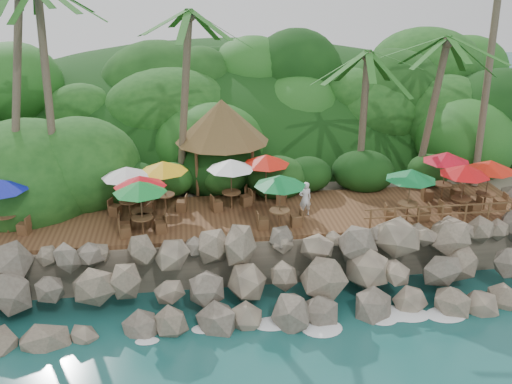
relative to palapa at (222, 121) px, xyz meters
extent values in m
plane|color=#19514F|center=(1.25, -10.02, -5.79)|extent=(140.00, 140.00, 0.00)
cube|color=gray|center=(1.25, 5.98, -4.74)|extent=(32.00, 25.20, 2.10)
ellipsoid|color=#143811|center=(1.25, 13.48, -5.79)|extent=(44.80, 28.00, 15.40)
cube|color=brown|center=(1.25, -4.02, -3.59)|extent=(26.00, 5.00, 0.20)
ellipsoid|color=white|center=(-7.75, -9.72, -5.76)|extent=(1.20, 0.80, 0.06)
ellipsoid|color=white|center=(-4.75, -9.72, -5.76)|extent=(1.20, 0.80, 0.06)
ellipsoid|color=white|center=(-1.75, -9.72, -5.76)|extent=(1.20, 0.80, 0.06)
ellipsoid|color=white|center=(1.25, -9.72, -5.76)|extent=(1.20, 0.80, 0.06)
ellipsoid|color=white|center=(4.25, -9.72, -5.76)|extent=(1.20, 0.80, 0.06)
ellipsoid|color=white|center=(7.25, -9.72, -5.76)|extent=(1.20, 0.80, 0.06)
ellipsoid|color=white|center=(10.25, -9.72, -5.76)|extent=(1.20, 0.80, 0.06)
cylinder|color=brown|center=(-8.05, -1.45, 1.63)|extent=(0.38, 1.90, 10.18)
cylinder|color=brown|center=(-9.41, -1.56, 1.84)|extent=(1.77, 2.57, 10.46)
cylinder|color=brown|center=(-1.87, -0.75, 1.00)|extent=(1.33, 1.09, 8.95)
ellipsoid|color=#23601E|center=(-1.87, -0.75, 5.48)|extent=(6.00, 6.00, 2.40)
cylinder|color=brown|center=(7.17, -0.91, 0.00)|extent=(0.57, 0.82, 6.98)
ellipsoid|color=#23601E|center=(7.17, -0.91, 3.48)|extent=(6.00, 6.00, 2.40)
cylinder|color=brown|center=(13.35, -1.34, 2.07)|extent=(0.80, 1.59, 11.09)
cylinder|color=brown|center=(10.57, -1.40, 0.36)|extent=(0.93, 1.27, 7.69)
ellipsoid|color=#23601E|center=(10.57, -1.40, 4.21)|extent=(6.00, 6.00, 2.40)
cylinder|color=brown|center=(-1.40, -1.40, -2.29)|extent=(0.16, 0.16, 2.40)
cylinder|color=brown|center=(1.40, -1.40, -2.29)|extent=(0.16, 0.16, 2.40)
cylinder|color=brown|center=(-1.40, 1.40, -2.29)|extent=(0.16, 0.16, 2.40)
cylinder|color=brown|center=(1.40, 1.40, -2.29)|extent=(0.16, 0.16, 2.40)
cone|color=brown|center=(0.00, 0.00, 0.01)|extent=(4.86, 4.86, 2.20)
cylinder|color=brown|center=(1.90, -2.73, -3.09)|extent=(0.09, 0.09, 0.81)
cylinder|color=brown|center=(1.90, -2.73, -2.67)|extent=(0.92, 0.92, 0.05)
cylinder|color=brown|center=(1.90, -2.73, -2.29)|extent=(0.05, 0.05, 2.40)
cone|color=red|center=(1.90, -2.73, -1.25)|extent=(2.29, 2.29, 0.49)
cube|color=brown|center=(1.16, -2.52, -3.24)|extent=(0.57, 0.57, 0.50)
cube|color=brown|center=(2.63, -2.95, -3.24)|extent=(0.57, 0.57, 0.50)
cylinder|color=brown|center=(-3.89, -5.62, -3.09)|extent=(0.09, 0.09, 0.81)
cylinder|color=brown|center=(-3.89, -5.62, -2.67)|extent=(0.92, 0.92, 0.05)
cylinder|color=brown|center=(-3.89, -5.62, -2.29)|extent=(0.05, 0.05, 2.40)
cone|color=#0D7829|center=(-3.89, -5.62, -1.25)|extent=(2.29, 2.29, 0.49)
cube|color=brown|center=(-4.64, -5.76, -3.24)|extent=(0.53, 0.53, 0.50)
cube|color=brown|center=(-3.14, -5.48, -3.24)|extent=(0.53, 0.53, 0.50)
cylinder|color=brown|center=(-4.59, -3.68, -3.09)|extent=(0.09, 0.09, 0.81)
cylinder|color=brown|center=(-4.59, -3.68, -2.67)|extent=(0.92, 0.92, 0.05)
cylinder|color=brown|center=(-4.59, -3.68, -2.29)|extent=(0.05, 0.05, 2.40)
cone|color=silver|center=(-4.59, -3.68, -1.25)|extent=(2.29, 2.29, 0.49)
cube|color=brown|center=(-5.29, -3.38, -3.24)|extent=(0.60, 0.60, 0.50)
cube|color=brown|center=(-3.89, -3.99, -3.24)|extent=(0.60, 0.60, 0.50)
cylinder|color=brown|center=(10.65, -3.47, -3.09)|extent=(0.09, 0.09, 0.81)
cylinder|color=brown|center=(10.65, -3.47, -2.67)|extent=(0.92, 0.92, 0.05)
cylinder|color=brown|center=(10.65, -3.47, -2.29)|extent=(0.05, 0.05, 2.40)
cone|color=red|center=(10.65, -3.47, -1.25)|extent=(2.29, 2.29, 0.49)
cube|color=brown|center=(9.88, -3.46, -3.24)|extent=(0.47, 0.47, 0.50)
cube|color=brown|center=(11.41, -3.48, -3.24)|extent=(0.47, 0.47, 0.50)
cylinder|color=brown|center=(-2.97, -3.11, -3.09)|extent=(0.09, 0.09, 0.81)
cylinder|color=brown|center=(-2.97, -3.11, -2.67)|extent=(0.92, 0.92, 0.05)
cylinder|color=brown|center=(-2.97, -3.11, -2.29)|extent=(0.05, 0.05, 2.40)
cone|color=gold|center=(-2.97, -3.11, -1.25)|extent=(2.29, 2.29, 0.49)
cube|color=brown|center=(-3.72, -2.97, -3.24)|extent=(0.54, 0.54, 0.50)
cube|color=brown|center=(-2.21, -3.25, -3.24)|extent=(0.54, 0.54, 0.50)
cylinder|color=brown|center=(12.12, -4.92, -3.09)|extent=(0.09, 0.09, 0.81)
cylinder|color=brown|center=(12.12, -4.92, -2.67)|extent=(0.92, 0.92, 0.05)
cylinder|color=brown|center=(12.12, -4.92, -2.29)|extent=(0.05, 0.05, 2.40)
cone|color=red|center=(12.12, -4.92, -1.25)|extent=(2.29, 2.29, 0.49)
cube|color=brown|center=(11.36, -4.89, -3.24)|extent=(0.48, 0.48, 0.50)
cube|color=brown|center=(12.88, -4.96, -3.24)|extent=(0.48, 0.48, 0.50)
cylinder|color=brown|center=(-9.77, -4.66, -3.09)|extent=(0.09, 0.09, 0.81)
cylinder|color=brown|center=(-9.77, -4.66, -2.67)|extent=(0.92, 0.92, 0.05)
cylinder|color=brown|center=(-9.77, -4.66, -2.29)|extent=(0.05, 0.05, 2.40)
cone|color=#0B149A|center=(-9.77, -4.66, -1.25)|extent=(2.29, 2.29, 0.49)
cube|color=brown|center=(-9.03, -4.85, -3.24)|extent=(0.56, 0.56, 0.50)
cylinder|color=brown|center=(0.17, -3.22, -3.09)|extent=(0.09, 0.09, 0.81)
cylinder|color=brown|center=(0.17, -3.22, -2.67)|extent=(0.92, 0.92, 0.05)
cylinder|color=brown|center=(0.17, -3.22, -2.29)|extent=(0.05, 0.05, 2.40)
cone|color=white|center=(0.17, -3.22, -1.25)|extent=(2.29, 2.29, 0.49)
cube|color=brown|center=(-0.56, -3.45, -3.24)|extent=(0.58, 0.58, 0.50)
cube|color=brown|center=(0.89, -2.98, -3.24)|extent=(0.58, 0.58, 0.50)
cylinder|color=brown|center=(8.00, -5.62, -3.09)|extent=(0.09, 0.09, 0.81)
cylinder|color=brown|center=(8.00, -5.62, -2.67)|extent=(0.92, 0.92, 0.05)
cylinder|color=brown|center=(8.00, -5.62, -2.29)|extent=(0.05, 0.05, 2.40)
cone|color=#0B682D|center=(8.00, -5.62, -1.25)|extent=(2.29, 2.29, 0.49)
cube|color=brown|center=(7.24, -5.53, -3.24)|extent=(0.51, 0.51, 0.50)
cube|color=brown|center=(8.76, -5.71, -3.24)|extent=(0.51, 0.51, 0.50)
cylinder|color=brown|center=(-3.93, -4.95, -3.09)|extent=(0.09, 0.09, 0.81)
cylinder|color=brown|center=(-3.93, -4.95, -2.67)|extent=(0.92, 0.92, 0.05)
cylinder|color=brown|center=(-3.93, -4.95, -2.29)|extent=(0.05, 0.05, 2.40)
cone|color=red|center=(-3.93, -4.95, -1.25)|extent=(2.29, 2.29, 0.49)
cube|color=brown|center=(-4.69, -4.95, -3.24)|extent=(0.46, 0.46, 0.50)
cube|color=brown|center=(-3.16, -4.95, -3.24)|extent=(0.46, 0.46, 0.50)
cylinder|color=brown|center=(10.67, -5.35, -3.09)|extent=(0.09, 0.09, 0.81)
cylinder|color=brown|center=(10.67, -5.35, -2.67)|extent=(0.92, 0.92, 0.05)
cylinder|color=brown|center=(10.67, -5.35, -2.29)|extent=(0.05, 0.05, 2.40)
cone|color=#B90B0E|center=(10.67, -5.35, -1.25)|extent=(2.29, 2.29, 0.49)
cube|color=brown|center=(9.91, -5.43, -3.24)|extent=(0.50, 0.50, 0.50)
cube|color=brown|center=(11.44, -5.27, -3.24)|extent=(0.50, 0.50, 0.50)
cylinder|color=brown|center=(2.09, -5.62, -3.09)|extent=(0.09, 0.09, 0.81)
cylinder|color=brown|center=(2.09, -5.62, -2.67)|extent=(0.92, 0.92, 0.05)
cylinder|color=brown|center=(2.09, -5.62, -2.29)|extent=(0.05, 0.05, 2.40)
cone|color=#0C6E2F|center=(2.09, -5.62, -1.25)|extent=(2.29, 2.29, 0.49)
cube|color=brown|center=(1.33, -5.66, -3.24)|extent=(0.48, 0.48, 0.50)
cube|color=brown|center=(2.85, -5.58, -3.24)|extent=(0.48, 0.48, 0.50)
cylinder|color=brown|center=(6.03, -6.37, -2.99)|extent=(0.10, 0.10, 1.00)
cylinder|color=brown|center=(7.13, -6.37, -2.99)|extent=(0.10, 0.10, 1.00)
cylinder|color=brown|center=(8.23, -6.37, -2.99)|extent=(0.10, 0.10, 1.00)
cylinder|color=brown|center=(9.33, -6.37, -2.99)|extent=(0.10, 0.10, 1.00)
cylinder|color=brown|center=(10.43, -6.37, -2.99)|extent=(0.10, 0.10, 1.00)
cylinder|color=brown|center=(11.53, -6.37, -2.99)|extent=(0.10, 0.10, 1.00)
cylinder|color=brown|center=(12.63, -6.37, -2.99)|extent=(0.10, 0.10, 1.00)
cube|color=brown|center=(9.88, -6.37, -2.54)|extent=(8.30, 0.06, 0.06)
cube|color=brown|center=(9.88, -6.37, -2.94)|extent=(8.30, 0.06, 0.06)
imported|color=white|center=(3.48, -4.50, -2.66)|extent=(0.67, 0.50, 1.67)
camera|label=1|loc=(-1.87, -28.25, 7.40)|focal=39.86mm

